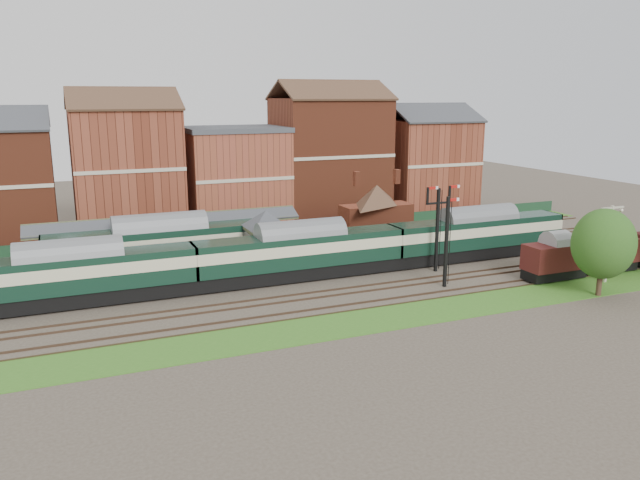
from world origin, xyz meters
name	(u,v)px	position (x,y,z in m)	size (l,w,h in m)	color
ground	(309,278)	(0.00, 0.00, 0.00)	(160.00, 160.00, 0.00)	#473D33
grass_back	(258,241)	(0.00, 16.00, 0.03)	(90.00, 4.50, 0.06)	#2D6619
grass_front	(369,320)	(0.00, -12.00, 0.03)	(90.00, 5.00, 0.06)	#2D6619
fence	(252,232)	(0.00, 18.00, 0.75)	(90.00, 0.12, 1.50)	#193823
platform	(229,254)	(-5.00, 9.75, 0.50)	(55.00, 3.40, 1.00)	#2D2D2D
signal_box	(267,240)	(-3.00, 3.25, 3.19)	(5.40, 5.40, 6.00)	#607352
brick_hut	(344,252)	(5.00, 3.25, 1.20)	(3.20, 2.64, 2.94)	maroon
station_building	(376,209)	(12.00, 9.75, 3.96)	(8.10, 8.10, 5.90)	brown
canopy	(168,219)	(-11.00, 9.75, 4.58)	(26.00, 3.89, 4.08)	#4F5937
semaphore_bracket	(438,224)	(12.04, -2.50, 4.63)	(3.60, 0.25, 8.18)	black
semaphore_siding	(447,241)	(10.02, -7.00, 4.16)	(1.23, 0.25, 8.00)	black
yard_lamp	(609,239)	(24.00, -11.50, 3.99)	(2.60, 0.22, 7.00)	beige
town_backdrop	(234,172)	(-0.18, 25.00, 7.00)	(69.00, 10.00, 16.00)	brown
dmu_train	(301,252)	(-0.82, 0.00, 2.60)	(58.15, 3.05, 4.47)	black
platform_railcar	(161,246)	(-12.26, 6.50, 2.74)	(20.52, 3.23, 4.73)	black
goods_van_a	(555,258)	(20.39, -9.00, 2.00)	(5.78, 2.50, 3.51)	black
goods_van_b	(609,252)	(26.94, -9.00, 1.94)	(5.57, 2.42, 3.38)	black
tree_far	(603,244)	(20.41, -14.20, 4.49)	(5.09, 5.09, 7.43)	#382619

